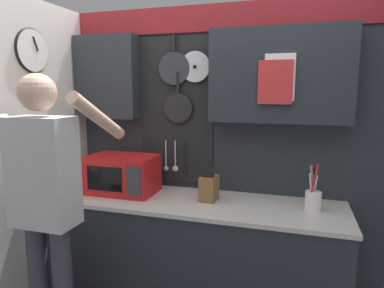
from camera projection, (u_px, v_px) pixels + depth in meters
The scene contains 7 objects.
base_cabinet_counter at pixel (193, 258), 2.56m from camera, with size 2.15×0.63×0.89m.
back_wall_unit at pixel (207, 123), 2.66m from camera, with size 2.72×0.23×2.31m.
side_wall at pixel (27, 164), 2.39m from camera, with size 0.07×1.60×2.31m.
microwave at pixel (123, 174), 2.66m from camera, with size 0.52×0.35×0.29m.
knife_block at pixel (209, 188), 2.47m from camera, with size 0.12×0.16×0.27m.
utensil_crock at pixel (313, 198), 2.27m from camera, with size 0.10×0.10×0.32m.
person at pixel (46, 193), 2.06m from camera, with size 0.54×0.65×1.78m.
Camera 1 is at (0.69, -2.29, 1.69)m, focal length 32.00 mm.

